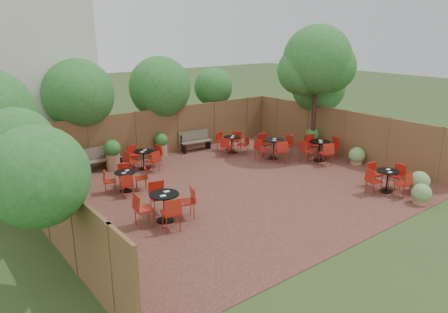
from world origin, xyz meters
TOP-DOWN VIEW (x-y plane):
  - ground at (0.00, 0.00)m, footprint 80.00×80.00m
  - courtyard_paving at (0.00, 0.00)m, footprint 12.00×10.00m
  - fence_back at (0.00, 5.00)m, footprint 12.00×0.08m
  - fence_left at (-6.00, 0.00)m, footprint 0.08×10.00m
  - fence_right at (6.00, 0.00)m, footprint 0.08×10.00m
  - neighbour_building at (-4.50, 8.00)m, footprint 5.00×4.00m
  - overhang_foliage at (-1.80, 3.49)m, footprint 15.79×10.52m
  - courtyard_tree at (5.39, 1.15)m, footprint 2.92×2.85m
  - park_bench_left at (-2.70, 4.62)m, footprint 1.45×0.55m
  - park_bench_right at (1.60, 4.62)m, footprint 1.47×0.64m
  - bistro_tables at (1.19, 0.75)m, footprint 9.58×8.61m
  - planters at (-0.46, 3.67)m, footprint 11.69×4.03m
  - low_shrubs at (4.67, -3.21)m, footprint 2.43×4.24m

SIDE VIEW (x-z plane):
  - ground at x=0.00m, z-range 0.00..0.00m
  - courtyard_paving at x=0.00m, z-range 0.00..0.02m
  - low_shrubs at x=4.67m, z-range -0.01..0.71m
  - bistro_tables at x=1.19m, z-range 0.00..0.94m
  - park_bench_right at x=1.60m, z-range 0.03..0.91m
  - park_bench_left at x=-2.70m, z-range 0.03..0.91m
  - planters at x=-0.46m, z-range 0.02..1.18m
  - fence_back at x=0.00m, z-range 0.00..2.00m
  - fence_left at x=-6.00m, z-range 0.00..2.00m
  - fence_right at x=6.00m, z-range 0.00..2.00m
  - overhang_foliage at x=-1.80m, z-range 1.36..4.13m
  - courtyard_tree at x=5.39m, z-range 1.14..6.54m
  - neighbour_building at x=-4.50m, z-range 0.00..8.00m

